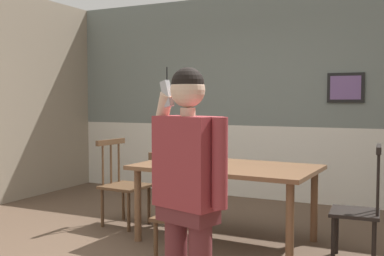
% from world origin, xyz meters
% --- Properties ---
extents(room_back_partition, '(6.40, 0.17, 2.88)m').
position_xyz_m(room_back_partition, '(0.00, 2.82, 1.39)').
color(room_back_partition, slate).
rests_on(room_back_partition, ground_plane).
extents(dining_table, '(1.79, 1.10, 0.76)m').
position_xyz_m(dining_table, '(0.17, 0.68, 0.67)').
color(dining_table, brown).
rests_on(dining_table, ground_plane).
extents(chair_near_window, '(0.50, 0.50, 0.96)m').
position_xyz_m(chair_near_window, '(-1.09, 0.75, 0.46)').
color(chair_near_window, '#513823').
rests_on(chair_near_window, ground_plane).
extents(chair_by_doorway, '(0.43, 0.43, 1.02)m').
position_xyz_m(chair_by_doorway, '(1.42, 0.62, 0.47)').
color(chair_by_doorway, black).
rests_on(chair_by_doorway, ground_plane).
extents(chair_at_table_head, '(0.41, 0.41, 0.98)m').
position_xyz_m(chair_at_table_head, '(0.12, -0.21, 0.46)').
color(chair_at_table_head, '#513823').
rests_on(chair_at_table_head, ground_plane).
extents(person_figure, '(0.54, 0.32, 1.59)m').
position_xyz_m(person_figure, '(0.63, -1.11, 0.90)').
color(person_figure, brown).
rests_on(person_figure, ground_plane).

